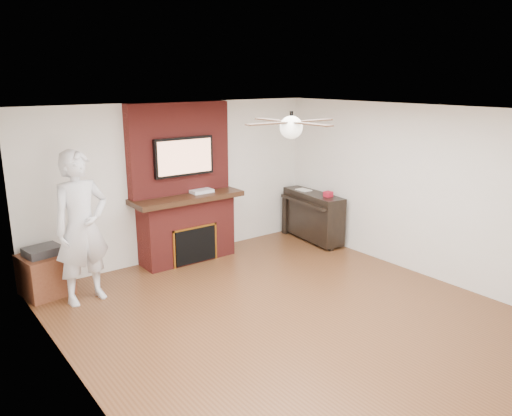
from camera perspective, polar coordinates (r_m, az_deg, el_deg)
room_shell at (r=5.88m, az=3.86°, el=-1.26°), size 5.36×5.86×2.86m
fireplace at (r=7.98m, az=-8.20°, el=1.01°), size 1.78×0.64×2.50m
tv at (r=7.81m, az=-8.22°, el=5.84°), size 1.00×0.08×0.60m
ceiling_fan at (r=5.68m, az=4.04°, el=9.29°), size 1.21×1.21×0.31m
person at (r=6.76m, az=-19.30°, el=-2.13°), size 0.79×0.58×2.00m
side_table at (r=7.37m, az=-22.95°, el=-6.80°), size 0.67×0.67×0.67m
piano at (r=9.00m, az=6.49°, el=-0.81°), size 0.65×1.38×0.97m
cable_box at (r=8.00m, az=-6.22°, el=1.92°), size 0.35×0.20×0.05m
candle_orange at (r=7.98m, az=-7.96°, el=-6.08°), size 0.08×0.08×0.10m
candle_green at (r=8.04m, az=-7.70°, el=-5.93°), size 0.07×0.07×0.10m
candle_cream at (r=8.09m, az=-6.64°, el=-5.65°), size 0.09×0.09×0.12m
candle_blue at (r=8.22m, az=-5.79°, el=-5.42°), size 0.06×0.06×0.09m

